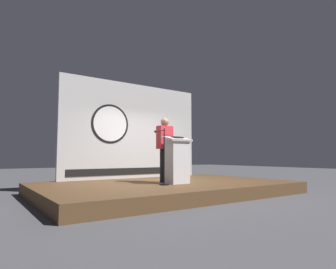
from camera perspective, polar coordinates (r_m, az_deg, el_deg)
ground_plane at (r=7.60m, az=-0.32°, el=-11.79°), size 40.00×40.00×0.00m
stage_platform at (r=7.58m, az=-0.32°, el=-10.67°), size 6.40×4.00×0.30m
banner_display at (r=9.14m, az=-7.00°, el=0.72°), size 4.68×0.12×3.00m
podium at (r=7.23m, az=1.81°, el=-5.11°), size 0.64×0.50×1.20m
speaker_person at (r=7.59m, az=-0.65°, el=-2.92°), size 0.40×0.26×1.71m
microphone_stand at (r=6.87m, az=-1.03°, el=-6.12°), size 0.24×0.55×1.35m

